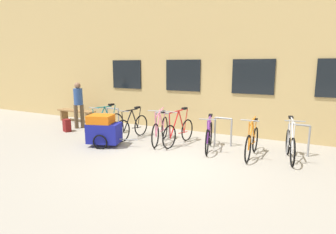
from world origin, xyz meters
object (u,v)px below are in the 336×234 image
(bicycle_white, at_px, (290,144))
(bicycle_orange, at_px, (252,142))
(wooden_bench, at_px, (76,113))
(bicycle_purple, at_px, (209,136))
(bicycle_red, at_px, (179,131))
(bicycle_pink, at_px, (160,130))
(bicycle_teal, at_px, (105,124))
(backpack, at_px, (67,125))
(person_by_bench, at_px, (78,102))
(bicycle_black, at_px, (132,127))
(bike_trailer, at_px, (104,130))

(bicycle_white, xyz_separation_m, bicycle_orange, (-0.89, -0.17, -0.01))
(bicycle_white, height_order, wooden_bench, bicycle_white)
(bicycle_purple, xyz_separation_m, bicycle_red, (-0.97, 0.09, 0.01))
(bicycle_white, bearing_deg, bicycle_red, -179.90)
(bicycle_pink, bearing_deg, bicycle_purple, -0.33)
(bicycle_teal, distance_m, bicycle_purple, 3.57)
(backpack, bearing_deg, person_by_bench, 111.88)
(bicycle_white, height_order, bicycle_orange, bicycle_white)
(bicycle_black, distance_m, bicycle_purple, 2.57)
(bicycle_teal, height_order, bicycle_orange, bicycle_teal)
(wooden_bench, bearing_deg, bicycle_orange, -10.03)
(bicycle_orange, relative_size, backpack, 3.74)
(bicycle_pink, relative_size, backpack, 3.98)
(bicycle_orange, bearing_deg, bicycle_black, 178.63)
(wooden_bench, xyz_separation_m, person_by_bench, (1.03, -0.88, 0.62))
(bicycle_pink, height_order, bicycle_teal, bicycle_pink)
(backpack, bearing_deg, bicycle_black, 26.56)
(bicycle_pink, xyz_separation_m, bicycle_purple, (1.55, -0.01, -0.01))
(bicycle_white, bearing_deg, bicycle_black, -178.96)
(bicycle_black, xyz_separation_m, bicycle_red, (1.61, 0.08, 0.01))
(bike_trailer, height_order, person_by_bench, person_by_bench)
(bicycle_teal, height_order, backpack, bicycle_teal)
(bike_trailer, bearing_deg, person_by_bench, 148.64)
(bike_trailer, bearing_deg, backpack, 160.89)
(bicycle_purple, bearing_deg, wooden_bench, 168.84)
(bicycle_orange, distance_m, wooden_bench, 7.51)
(bicycle_purple, xyz_separation_m, person_by_bench, (-5.17, 0.35, 0.60))
(bicycle_red, relative_size, bike_trailer, 1.16)
(bicycle_pink, xyz_separation_m, bike_trailer, (-1.26, -1.10, 0.08))
(bicycle_pink, bearing_deg, bike_trailer, -138.79)
(backpack, bearing_deg, bike_trailer, 1.10)
(bicycle_orange, xyz_separation_m, person_by_bench, (-6.36, 0.43, 0.60))
(bicycle_pink, height_order, bicycle_purple, bicycle_pink)
(bicycle_white, xyz_separation_m, wooden_bench, (-8.29, 1.13, -0.04))
(bicycle_pink, bearing_deg, bicycle_red, 7.69)
(bicycle_black, height_order, bicycle_pink, bicycle_pink)
(bicycle_purple, relative_size, person_by_bench, 0.98)
(bicycle_teal, bearing_deg, bike_trailer, -52.26)
(bicycle_black, distance_m, bicycle_orange, 3.76)
(bicycle_pink, bearing_deg, bicycle_teal, -176.56)
(bicycle_teal, height_order, wooden_bench, bicycle_teal)
(bicycle_orange, relative_size, wooden_bench, 0.93)
(bike_trailer, bearing_deg, bicycle_red, 32.68)
(bicycle_purple, height_order, person_by_bench, person_by_bench)
(bicycle_white, distance_m, bike_trailer, 5.03)
(bicycle_orange, relative_size, person_by_bench, 0.97)
(bicycle_red, relative_size, wooden_bench, 0.96)
(bicycle_teal, relative_size, backpack, 3.77)
(bicycle_white, relative_size, bicycle_red, 0.95)
(bicycle_black, height_order, bicycle_purple, bicycle_black)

